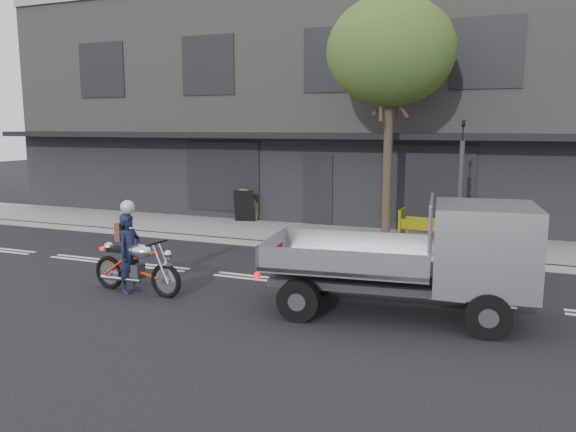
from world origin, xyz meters
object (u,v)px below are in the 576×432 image
Objects in this scene: rider at (130,253)px; construction_barrier at (429,227)px; flatbed_ute at (458,251)px; sandwich_board at (244,206)px; motorcycle at (136,265)px; street_tree at (391,52)px; traffic_light_pole at (460,196)px.

construction_barrier is (5.08, 6.32, -0.19)m from rider.
sandwich_board is (-7.55, 6.96, -0.54)m from flatbed_ute.
motorcycle is at bearing -91.69° from sandwich_board.
street_tree is 7.12m from sandwich_board.
traffic_light_pole is 7.66m from sandwich_board.
rider is 7.84m from sandwich_board.
flatbed_ute is at bearing -65.93° from street_tree.
traffic_light_pole is at bearing -23.03° from street_tree.
motorcycle is 2.04× the size of sandwich_board.
construction_barrier is (1.14, 0.22, -4.65)m from street_tree.
motorcycle is 1.29× the size of construction_barrier.
flatbed_ute reaches higher than sandwich_board.
sandwich_board reaches higher than motorcycle.
rider is at bearing -92.77° from sandwich_board.
street_tree is 4.23m from traffic_light_pole.
street_tree reaches higher than sandwich_board.
sandwich_board is at bearing 130.78° from flatbed_ute.
motorcycle is 0.28m from rider.
sandwich_board is (-1.24, 7.74, -0.13)m from rider.
street_tree is at bearing -168.90° from construction_barrier.
flatbed_ute is at bearing -77.48° from construction_barrier.
motorcycle reaches higher than construction_barrier.
rider is at bearing -128.79° from construction_barrier.
flatbed_ute is 10.28m from sandwich_board.
flatbed_ute is 5.70m from construction_barrier.
traffic_light_pole is 1.61× the size of motorcycle.
flatbed_ute is at bearing -54.53° from sandwich_board.
construction_barrier is at bearing -34.65° from rider.
traffic_light_pole is 7.88m from motorcycle.
sandwich_board is at bearing 162.33° from street_tree.
street_tree is 8.58m from motorcycle.
construction_barrier is (4.93, 6.32, 0.05)m from motorcycle.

